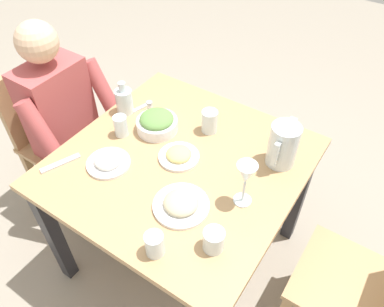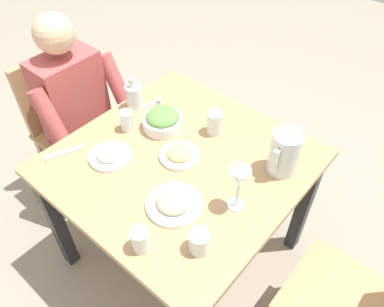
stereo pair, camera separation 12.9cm
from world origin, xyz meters
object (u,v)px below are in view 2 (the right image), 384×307
at_px(salt_shaker, 159,104).
at_px(salad_bowl, 163,120).
at_px(dining_table, 181,177).
at_px(water_pitcher, 284,153).
at_px(plate_fries, 180,154).
at_px(water_glass_by_pitcher, 140,240).
at_px(water_glass_near_left, 127,121).
at_px(oil_carafe, 134,98).
at_px(water_glass_center, 215,123).
at_px(wine_glass, 239,180).
at_px(chair_near, 68,121).
at_px(diner_near, 86,116).
at_px(water_glass_near_right, 199,242).
at_px(plate_beans, 174,202).
at_px(plate_yoghurt, 110,154).

bearing_deg(salt_shaker, salad_bowl, 52.05).
bearing_deg(dining_table, salt_shaker, -121.60).
bearing_deg(dining_table, water_pitcher, 122.70).
height_order(plate_fries, water_glass_by_pitcher, water_glass_by_pitcher).
relative_size(water_glass_near_left, oil_carafe, 0.60).
height_order(oil_carafe, salt_shaker, oil_carafe).
relative_size(dining_table, water_glass_near_left, 9.94).
relative_size(dining_table, water_pitcher, 5.13).
bearing_deg(oil_carafe, salt_shaker, 125.56).
distance_m(water_glass_by_pitcher, oil_carafe, 0.78).
relative_size(water_glass_center, wine_glass, 0.54).
xyz_separation_m(chair_near, salt_shaker, (-0.20, 0.55, 0.28)).
bearing_deg(salad_bowl, water_glass_near_left, -45.14).
height_order(water_pitcher, wine_glass, wine_glass).
distance_m(diner_near, salt_shaker, 0.42).
bearing_deg(salt_shaker, water_glass_near_left, -0.34).
xyz_separation_m(water_glass_near_right, oil_carafe, (-0.40, -0.74, 0.01)).
bearing_deg(oil_carafe, water_glass_near_left, 34.82).
height_order(chair_near, wine_glass, wine_glass).
xyz_separation_m(water_glass_near_right, water_glass_by_pitcher, (0.12, -0.15, 0.00)).
bearing_deg(salt_shaker, water_pitcher, 92.74).
xyz_separation_m(water_glass_by_pitcher, water_glass_near_left, (-0.39, -0.49, 0.00)).
bearing_deg(wine_glass, water_glass_near_right, 2.91).
bearing_deg(salad_bowl, water_glass_near_right, 54.36).
relative_size(plate_beans, plate_fries, 1.23).
bearing_deg(wine_glass, plate_beans, -49.37).
distance_m(dining_table, water_pitcher, 0.46).
bearing_deg(salt_shaker, plate_beans, 49.42).
distance_m(water_glass_near_left, wine_glass, 0.64).
relative_size(chair_near, water_pitcher, 4.51).
bearing_deg(plate_yoghurt, water_pitcher, 124.94).
bearing_deg(plate_fries, water_glass_near_right, 50.32).
height_order(salad_bowl, salt_shaker, salad_bowl).
distance_m(water_glass_by_pitcher, water_glass_center, 0.65).
height_order(plate_yoghurt, water_glass_center, water_glass_center).
bearing_deg(salad_bowl, diner_near, -76.34).
relative_size(plate_fries, water_glass_near_right, 2.03).
bearing_deg(oil_carafe, dining_table, 72.97).
bearing_deg(plate_fries, dining_table, 55.18).
bearing_deg(plate_beans, oil_carafe, -120.34).
height_order(plate_beans, plate_fries, plate_beans).
relative_size(plate_yoghurt, wine_glass, 0.93).
bearing_deg(plate_yoghurt, dining_table, 128.05).
relative_size(water_pitcher, water_glass_center, 1.78).
height_order(water_glass_near_left, wine_glass, wine_glass).
distance_m(plate_fries, water_glass_near_left, 0.30).
bearing_deg(dining_table, plate_yoghurt, -51.95).
xyz_separation_m(dining_table, plate_beans, (0.20, 0.14, 0.13)).
height_order(water_pitcher, plate_beans, water_pitcher).
distance_m(salad_bowl, water_glass_near_right, 0.65).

